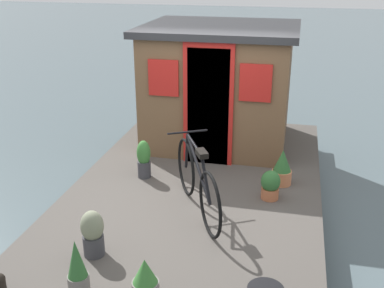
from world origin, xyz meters
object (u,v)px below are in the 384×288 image
at_px(potted_plant_rosemary, 282,168).
at_px(potted_plant_sage, 77,270).
at_px(potted_plant_succulent, 144,159).
at_px(potted_plant_basil, 93,233).
at_px(bicycle, 197,181).
at_px(potted_plant_ivy, 145,280).
at_px(potted_plant_thyme, 270,185).
at_px(houseboat_cabin, 220,85).

relative_size(potted_plant_rosemary, potted_plant_sage, 0.85).
height_order(potted_plant_rosemary, potted_plant_sage, potted_plant_sage).
height_order(potted_plant_rosemary, potted_plant_succulent, potted_plant_succulent).
bearing_deg(potted_plant_basil, potted_plant_sage, -167.88).
bearing_deg(potted_plant_sage, potted_plant_succulent, 4.77).
xyz_separation_m(potted_plant_basil, potted_plant_sage, (-0.61, -0.13, 0.02)).
relative_size(bicycle, potted_plant_ivy, 3.79).
distance_m(potted_plant_rosemary, potted_plant_sage, 3.14).
distance_m(potted_plant_ivy, potted_plant_thyme, 2.32).
bearing_deg(potted_plant_thyme, bicycle, 122.80).
xyz_separation_m(potted_plant_rosemary, potted_plant_sage, (-2.67, 1.65, 0.04)).
bearing_deg(potted_plant_rosemary, bicycle, 136.01).
bearing_deg(potted_plant_sage, potted_plant_rosemary, -31.77).
bearing_deg(potted_plant_succulent, potted_plant_sage, -175.23).
distance_m(bicycle, potted_plant_succulent, 1.20).
xyz_separation_m(houseboat_cabin, potted_plant_sage, (-4.08, 0.55, -0.68)).
relative_size(potted_plant_rosemary, potted_plant_thyme, 1.30).
relative_size(potted_plant_succulent, potted_plant_thyme, 1.43).
xyz_separation_m(houseboat_cabin, potted_plant_rosemary, (-1.41, -1.10, -0.72)).
distance_m(houseboat_cabin, potted_plant_sage, 4.17).
distance_m(potted_plant_ivy, potted_plant_sage, 0.60).
bearing_deg(bicycle, potted_plant_basil, 142.07).
xyz_separation_m(bicycle, potted_plant_rosemary, (0.98, -0.95, -0.17)).
bearing_deg(houseboat_cabin, potted_plant_thyme, -152.15).
relative_size(potted_plant_rosemary, potted_plant_basil, 0.98).
bearing_deg(potted_plant_rosemary, potted_plant_basil, 139.05).
distance_m(houseboat_cabin, potted_plant_basil, 3.60).
bearing_deg(bicycle, potted_plant_thyme, -57.20).
xyz_separation_m(potted_plant_succulent, potted_plant_thyme, (-0.24, -1.74, -0.08)).
bearing_deg(potted_plant_ivy, potted_plant_succulent, 18.60).
relative_size(potted_plant_basil, potted_plant_sage, 0.87).
relative_size(potted_plant_ivy, potted_plant_sage, 0.71).
height_order(houseboat_cabin, potted_plant_basil, houseboat_cabin).
relative_size(potted_plant_ivy, potted_plant_succulent, 0.76).
bearing_deg(potted_plant_ivy, potted_plant_basil, 54.65).
distance_m(potted_plant_rosemary, potted_plant_basil, 2.72).
distance_m(potted_plant_succulent, potted_plant_thyme, 1.76).
xyz_separation_m(houseboat_cabin, potted_plant_ivy, (-3.98, -0.04, -0.76)).
xyz_separation_m(potted_plant_rosemary, potted_plant_basil, (-2.06, 1.79, 0.02)).
height_order(houseboat_cabin, potted_plant_rosemary, houseboat_cabin).
bearing_deg(potted_plant_thyme, potted_plant_rosemary, -15.07).
bearing_deg(potted_plant_rosemary, houseboat_cabin, 38.05).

